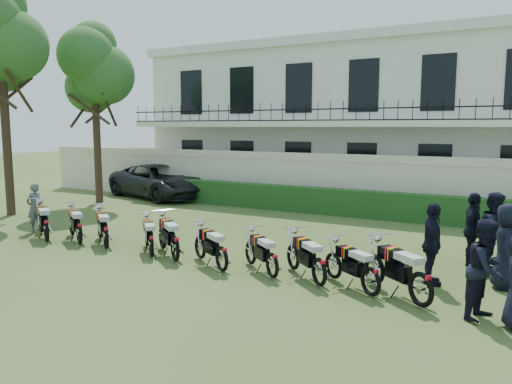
# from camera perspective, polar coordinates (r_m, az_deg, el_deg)

# --- Properties ---
(ground) EXTENTS (100.00, 100.00, 0.00)m
(ground) POSITION_cam_1_polar(r_m,az_deg,el_deg) (13.96, -6.93, -6.62)
(ground) COLOR #334C1E
(ground) RESTS_ON ground
(perimeter_wall) EXTENTS (30.00, 0.35, 2.30)m
(perimeter_wall) POSITION_cam_1_polar(r_m,az_deg,el_deg) (20.65, 6.27, 1.29)
(perimeter_wall) COLOR beige
(perimeter_wall) RESTS_ON ground
(hedge) EXTENTS (18.00, 0.60, 1.00)m
(hedge) POSITION_cam_1_polar(r_m,az_deg,el_deg) (19.63, 8.00, -1.04)
(hedge) COLOR #1A4117
(hedge) RESTS_ON ground
(building) EXTENTS (20.40, 9.60, 7.40)m
(building) POSITION_cam_1_polar(r_m,az_deg,el_deg) (26.12, 11.56, 8.06)
(building) COLOR white
(building) RESTS_ON ground
(tree_west_mid) EXTENTS (3.40, 3.20, 8.82)m
(tree_west_mid) POSITION_cam_1_polar(r_m,az_deg,el_deg) (21.42, -27.18, 15.51)
(tree_west_mid) COLOR #473323
(tree_west_mid) RESTS_ON ground
(tree_west_near) EXTENTS (3.40, 3.20, 7.90)m
(tree_west_near) POSITION_cam_1_polar(r_m,az_deg,el_deg) (23.41, -17.96, 13.28)
(tree_west_near) COLOR #473323
(tree_west_near) RESTS_ON ground
(motorcycle_0) EXTENTS (1.85, 1.21, 1.15)m
(motorcycle_0) POSITION_cam_1_polar(r_m,az_deg,el_deg) (15.87, -22.87, -3.48)
(motorcycle_0) COLOR black
(motorcycle_0) RESTS_ON ground
(motorcycle_1) EXTENTS (1.75, 1.15, 1.09)m
(motorcycle_1) POSITION_cam_1_polar(r_m,az_deg,el_deg) (15.19, -19.56, -3.90)
(motorcycle_1) COLOR black
(motorcycle_1) RESTS_ON ground
(motorcycle_2) EXTENTS (1.67, 1.30, 1.10)m
(motorcycle_2) POSITION_cam_1_polar(r_m,az_deg,el_deg) (14.41, -16.80, -4.36)
(motorcycle_2) COLOR black
(motorcycle_2) RESTS_ON ground
(motorcycle_3) EXTENTS (1.41, 1.33, 1.01)m
(motorcycle_3) POSITION_cam_1_polar(r_m,az_deg,el_deg) (13.24, -11.90, -5.44)
(motorcycle_3) COLOR black
(motorcycle_3) RESTS_ON ground
(motorcycle_4) EXTENTS (1.70, 1.34, 1.13)m
(motorcycle_4) POSITION_cam_1_polar(r_m,az_deg,el_deg) (12.68, -9.24, -5.69)
(motorcycle_4) COLOR black
(motorcycle_4) RESTS_ON ground
(motorcycle_5) EXTENTS (1.68, 1.09, 1.05)m
(motorcycle_5) POSITION_cam_1_polar(r_m,az_deg,el_deg) (11.70, -3.93, -6.93)
(motorcycle_5) COLOR black
(motorcycle_5) RESTS_ON ground
(motorcycle_6) EXTENTS (1.51, 1.18, 1.00)m
(motorcycle_6) POSITION_cam_1_polar(r_m,az_deg,el_deg) (11.21, 1.88, -7.68)
(motorcycle_6) COLOR black
(motorcycle_6) RESTS_ON ground
(motorcycle_7) EXTENTS (1.54, 1.34, 1.06)m
(motorcycle_7) POSITION_cam_1_polar(r_m,az_deg,el_deg) (10.72, 7.25, -8.28)
(motorcycle_7) COLOR black
(motorcycle_7) RESTS_ON ground
(motorcycle_8) EXTENTS (1.60, 1.13, 1.02)m
(motorcycle_8) POSITION_cam_1_polar(r_m,az_deg,el_deg) (10.32, 13.00, -9.16)
(motorcycle_8) COLOR black
(motorcycle_8) RESTS_ON ground
(motorcycle_9) EXTENTS (1.73, 1.39, 1.16)m
(motorcycle_9) POSITION_cam_1_polar(r_m,az_deg,el_deg) (9.94, 18.36, -9.62)
(motorcycle_9) COLOR black
(motorcycle_9) RESTS_ON ground
(suv) EXTENTS (6.20, 4.10, 1.58)m
(suv) POSITION_cam_1_polar(r_m,az_deg,el_deg) (24.25, -10.98, 1.22)
(suv) COLOR black
(suv) RESTS_ON ground
(inspector) EXTENTS (0.40, 0.59, 1.58)m
(inspector) POSITION_cam_1_polar(r_m,az_deg,el_deg) (17.66, -23.97, -1.62)
(inspector) COLOR slate
(inspector) RESTS_ON ground
(officer_1) EXTENTS (0.92, 1.04, 1.80)m
(officer_1) POSITION_cam_1_polar(r_m,az_deg,el_deg) (9.76, 24.85, -8.02)
(officer_1) COLOR black
(officer_1) RESTS_ON ground
(officer_2) EXTENTS (0.73, 1.13, 1.78)m
(officer_2) POSITION_cam_1_polar(r_m,az_deg,el_deg) (11.39, 19.48, -5.64)
(officer_2) COLOR black
(officer_2) RESTS_ON ground
(officer_3) EXTENTS (0.58, 0.89, 1.82)m
(officer_3) POSITION_cam_1_polar(r_m,az_deg,el_deg) (11.73, 26.78, -5.56)
(officer_3) COLOR black
(officer_3) RESTS_ON ground
(officer_4) EXTENTS (0.97, 1.09, 1.88)m
(officer_4) POSITION_cam_1_polar(r_m,az_deg,el_deg) (12.97, 25.68, -4.16)
(officer_4) COLOR black
(officer_4) RESTS_ON ground
(officer_5) EXTENTS (0.52, 1.09, 1.81)m
(officer_5) POSITION_cam_1_polar(r_m,az_deg,el_deg) (13.26, 23.51, -3.95)
(officer_5) COLOR black
(officer_5) RESTS_ON ground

